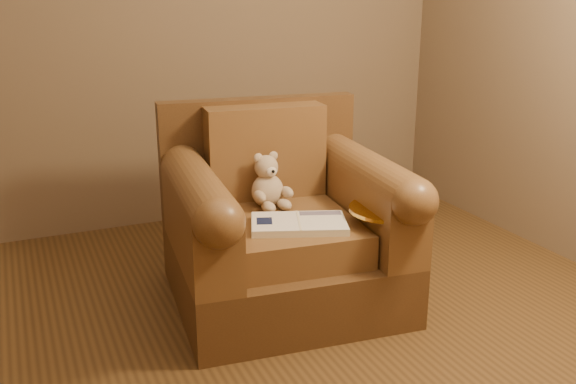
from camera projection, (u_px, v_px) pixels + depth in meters
name	position (u px, v px, depth m)	size (l,w,h in m)	color
floor	(272.00, 384.00, 2.48)	(4.00, 4.00, 0.00)	brown
armchair	(281.00, 227.00, 3.10)	(1.12, 1.08, 0.93)	#54361C
teddy_bear	(269.00, 186.00, 3.11)	(0.20, 0.22, 0.27)	tan
guidebook	(299.00, 224.00, 2.86)	(0.49, 0.39, 0.03)	beige
side_table	(388.00, 257.00, 2.95)	(0.37, 0.37, 0.52)	gold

